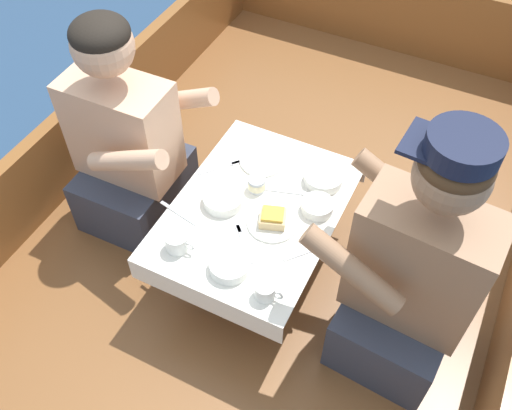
{
  "coord_description": "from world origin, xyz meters",
  "views": [
    {
      "loc": [
        0.58,
        -1.27,
        2.24
      ],
      "look_at": [
        0.0,
        -0.09,
        0.68
      ],
      "focal_mm": 40.0,
      "sensor_mm": 36.0,
      "label": 1
    }
  ],
  "objects_px": {
    "person_starboard": "(412,277)",
    "coffee_cup_starboard": "(266,290)",
    "person_port": "(127,145)",
    "sandwich": "(273,218)",
    "coffee_cup_port": "(177,242)",
    "tin_can": "(256,185)"
  },
  "relations": [
    {
      "from": "person_port",
      "to": "sandwich",
      "type": "height_order",
      "value": "person_port"
    },
    {
      "from": "person_starboard",
      "to": "sandwich",
      "type": "bearing_deg",
      "value": 0.32
    },
    {
      "from": "coffee_cup_starboard",
      "to": "person_port",
      "type": "bearing_deg",
      "value": 155.17
    },
    {
      "from": "person_port",
      "to": "sandwich",
      "type": "distance_m",
      "value": 0.68
    },
    {
      "from": "sandwich",
      "to": "tin_can",
      "type": "distance_m",
      "value": 0.17
    },
    {
      "from": "tin_can",
      "to": "coffee_cup_starboard",
      "type": "bearing_deg",
      "value": -60.03
    },
    {
      "from": "sandwich",
      "to": "person_starboard",
      "type": "bearing_deg",
      "value": -4.16
    },
    {
      "from": "person_port",
      "to": "coffee_cup_port",
      "type": "xyz_separation_m",
      "value": [
        0.43,
        -0.32,
        0.01
      ]
    },
    {
      "from": "coffee_cup_port",
      "to": "tin_can",
      "type": "relative_size",
      "value": 1.6
    },
    {
      "from": "coffee_cup_starboard",
      "to": "tin_can",
      "type": "height_order",
      "value": "coffee_cup_starboard"
    },
    {
      "from": "sandwich",
      "to": "coffee_cup_port",
      "type": "xyz_separation_m",
      "value": [
        -0.24,
        -0.24,
        0.0
      ]
    },
    {
      "from": "person_port",
      "to": "person_starboard",
      "type": "bearing_deg",
      "value": -6.66
    },
    {
      "from": "person_port",
      "to": "coffee_cup_starboard",
      "type": "xyz_separation_m",
      "value": [
        0.78,
        -0.36,
        0.01
      ]
    },
    {
      "from": "person_starboard",
      "to": "coffee_cup_starboard",
      "type": "relative_size",
      "value": 10.56
    },
    {
      "from": "sandwich",
      "to": "coffee_cup_port",
      "type": "bearing_deg",
      "value": -135.58
    },
    {
      "from": "sandwich",
      "to": "tin_can",
      "type": "relative_size",
      "value": 1.67
    },
    {
      "from": "person_port",
      "to": "person_starboard",
      "type": "xyz_separation_m",
      "value": [
        1.17,
        -0.12,
        0.02
      ]
    },
    {
      "from": "person_starboard",
      "to": "tin_can",
      "type": "relative_size",
      "value": 15.24
    },
    {
      "from": "person_starboard",
      "to": "coffee_cup_starboard",
      "type": "bearing_deg",
      "value": 35.41
    },
    {
      "from": "person_port",
      "to": "sandwich",
      "type": "relative_size",
      "value": 8.48
    },
    {
      "from": "person_starboard",
      "to": "sandwich",
      "type": "xyz_separation_m",
      "value": [
        -0.5,
        0.04,
        -0.02
      ]
    },
    {
      "from": "person_starboard",
      "to": "sandwich",
      "type": "height_order",
      "value": "person_starboard"
    }
  ]
}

